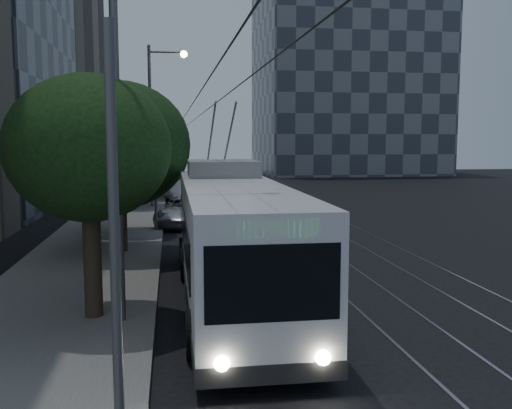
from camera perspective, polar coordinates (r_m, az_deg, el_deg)
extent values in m
plane|color=black|center=(18.60, 6.01, -7.44)|extent=(120.00, 120.00, 0.00)
cube|color=slate|center=(37.83, -12.89, -0.25)|extent=(5.00, 90.00, 0.15)
cube|color=#92939A|center=(38.04, -1.12, -0.15)|extent=(0.08, 90.00, 0.02)
cube|color=#92939A|center=(38.25, 1.02, -0.11)|extent=(0.08, 90.00, 0.02)
cube|color=#92939A|center=(38.53, 3.30, -0.07)|extent=(0.08, 90.00, 0.02)
cube|color=#92939A|center=(38.85, 5.38, -0.04)|extent=(0.08, 90.00, 0.02)
cylinder|color=black|center=(37.48, -7.48, 8.26)|extent=(0.02, 90.00, 0.02)
cylinder|color=black|center=(37.50, -6.40, 8.27)|extent=(0.02, 90.00, 0.02)
cylinder|color=#5A5A5D|center=(7.65, -13.93, -5.02)|extent=(0.14, 0.14, 6.00)
cylinder|color=#5A5A5D|center=(27.51, -10.04, 3.39)|extent=(0.14, 0.14, 6.00)
cylinder|color=#5A5A5D|center=(47.49, -9.41, 4.74)|extent=(0.14, 0.14, 6.00)
cylinder|color=#5A5A5D|center=(67.48, -9.16, 5.29)|extent=(0.14, 0.14, 6.00)
cube|color=gray|center=(62.44, -22.81, 17.69)|extent=(14.00, 22.00, 34.00)
cube|color=#393F48|center=(76.26, 8.96, 12.21)|extent=(22.00, 18.00, 24.00)
cube|color=#BDBDBF|center=(15.64, -2.28, -3.28)|extent=(2.63, 12.32, 2.93)
cube|color=black|center=(15.92, -2.26, -7.92)|extent=(2.67, 12.36, 0.36)
cube|color=black|center=(16.13, -2.48, -2.52)|extent=(2.69, 9.76, 1.08)
cube|color=black|center=(9.65, 1.70, -7.86)|extent=(2.32, 0.08, 1.33)
cube|color=black|center=(21.66, -4.04, 0.10)|extent=(2.12, 0.08, 1.03)
cube|color=green|center=(9.46, 1.72, -2.43)|extent=(1.64, 0.06, 0.33)
cube|color=gray|center=(18.50, -3.34, 3.62)|extent=(2.22, 2.26, 0.51)
sphere|color=white|center=(9.91, -3.44, -15.60)|extent=(0.27, 0.27, 0.27)
sphere|color=white|center=(10.20, 6.73, -14.97)|extent=(0.27, 0.27, 0.27)
cylinder|color=#5A5A5D|center=(19.53, -4.55, 6.56)|extent=(0.06, 4.65, 2.27)
cylinder|color=#5A5A5D|center=(19.58, -2.74, 6.57)|extent=(0.06, 4.65, 2.27)
cylinder|color=black|center=(12.07, -6.27, -12.78)|extent=(0.31, 1.03, 1.03)
cylinder|color=black|center=(12.41, 5.71, -12.22)|extent=(0.31, 1.03, 1.03)
cylinder|color=black|center=(18.48, -7.09, -5.92)|extent=(0.31, 1.03, 1.03)
cylinder|color=black|center=(18.70, 0.69, -5.72)|extent=(0.31, 1.03, 1.03)
cylinder|color=black|center=(20.40, -7.23, -4.72)|extent=(0.31, 1.03, 1.03)
cylinder|color=black|center=(20.61, -0.19, -4.55)|extent=(0.31, 1.03, 1.03)
imported|color=#B9BCC1|center=(29.81, -6.69, -0.67)|extent=(4.17, 5.84, 1.48)
imported|color=#B7B7BB|center=(33.32, -5.32, 0.06)|extent=(2.51, 4.40, 1.41)
imported|color=silver|center=(37.20, -5.58, 0.70)|extent=(2.91, 4.97, 1.35)
imported|color=silver|center=(42.14, -8.00, 1.33)|extent=(1.98, 4.14, 1.31)
imported|color=#BCBCC0|center=(51.10, -8.18, 2.21)|extent=(2.70, 3.87, 1.22)
cylinder|color=black|center=(14.60, -16.01, -5.93)|extent=(0.44, 0.44, 2.81)
ellipsoid|color=black|center=(14.27, -16.39, 5.44)|extent=(3.94, 3.94, 3.55)
cylinder|color=black|center=(22.71, -13.31, -2.14)|extent=(0.44, 0.44, 2.23)
ellipsoid|color=black|center=(22.45, -13.52, 5.81)|extent=(5.41, 5.41, 4.87)
cylinder|color=black|center=(27.41, -13.55, 0.08)|extent=(0.44, 0.44, 2.94)
ellipsoid|color=black|center=(27.24, -13.72, 6.25)|extent=(3.94, 3.94, 3.54)
cylinder|color=black|center=(37.46, -12.17, 1.62)|extent=(0.44, 0.44, 2.66)
ellipsoid|color=black|center=(37.32, -12.29, 6.24)|extent=(4.50, 4.50, 4.05)
cylinder|color=black|center=(43.16, -11.06, 2.50)|extent=(0.44, 0.44, 2.96)
ellipsoid|color=black|center=(43.06, -11.17, 7.34)|extent=(5.79, 5.79, 5.21)
cylinder|color=black|center=(55.00, -10.69, 3.19)|extent=(0.44, 0.44, 2.60)
ellipsoid|color=black|center=(54.91, -10.76, 6.55)|extent=(5.13, 5.13, 4.62)
cylinder|color=#5A5A5D|center=(13.80, -13.86, 10.40)|extent=(0.20, 0.20, 10.94)
cylinder|color=#5A5A5D|center=(37.08, -10.50, 7.52)|extent=(0.20, 0.20, 10.29)
cylinder|color=#5A5A5D|center=(37.44, -8.87, 14.82)|extent=(2.26, 0.12, 0.12)
sphere|color=#E8B880|center=(37.44, -7.24, 14.69)|extent=(0.44, 0.44, 0.44)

